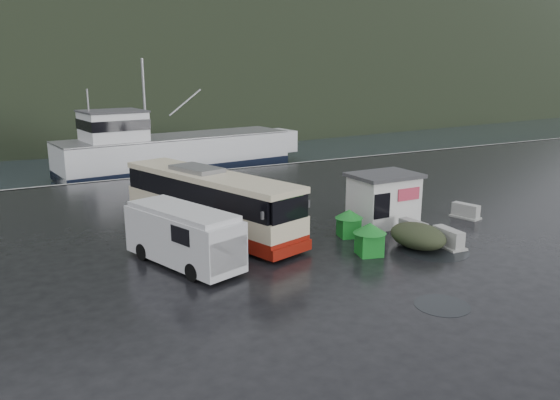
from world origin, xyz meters
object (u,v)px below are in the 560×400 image
dome_tent (417,248)px  fishing_trawler (178,156)px  coach_bus (210,232)px  jersey_barrier_a (412,237)px  jersey_barrier_c (465,218)px  ticket_kiosk (382,224)px  waste_bin_right (348,237)px  waste_bin_left (369,255)px  jersey_barrier_b (448,247)px  white_van (184,264)px

dome_tent → fishing_trawler: fishing_trawler is taller
coach_bus → jersey_barrier_a: size_ratio=7.05×
jersey_barrier_c → dome_tent: bearing=-155.6°
ticket_kiosk → dome_tent: bearing=-105.8°
coach_bus → jersey_barrier_a: bearing=-49.7°
ticket_kiosk → fishing_trawler: fishing_trawler is taller
waste_bin_right → fishing_trawler: (0.47, 28.26, 0.00)m
waste_bin_left → jersey_barrier_b: 4.00m
jersey_barrier_b → jersey_barrier_c: jersey_barrier_b is taller
dome_tent → jersey_barrier_a: 1.66m
white_van → jersey_barrier_b: size_ratio=3.43×
waste_bin_left → jersey_barrier_c: waste_bin_left is taller
dome_tent → ticket_kiosk: size_ratio=0.82×
jersey_barrier_c → fishing_trawler: bearing=104.2°
jersey_barrier_c → white_van: bearing=178.9°
jersey_barrier_b → coach_bus: bearing=140.0°
white_van → fishing_trawler: bearing=54.6°
dome_tent → jersey_barrier_a: dome_tent is taller
jersey_barrier_a → coach_bus: bearing=147.0°
coach_bus → waste_bin_left: (4.95, -6.60, 0.00)m
ticket_kiosk → waste_bin_right: bearing=-161.9°
jersey_barrier_c → fishing_trawler: (-7.22, 28.50, 0.00)m
white_van → dome_tent: bearing=-34.2°
jersey_barrier_b → fishing_trawler: (-2.67, 31.74, 0.00)m
coach_bus → waste_bin_left: bearing=-69.8°
white_van → jersey_barrier_c: white_van is taller
waste_bin_left → jersey_barrier_a: 3.68m
waste_bin_left → jersey_barrier_b: (3.91, -0.84, 0.00)m
jersey_barrier_a → fishing_trawler: bearing=94.3°
white_van → dome_tent: 10.61m
waste_bin_right → coach_bus: bearing=145.3°
jersey_barrier_b → jersey_barrier_c: (4.55, 3.24, 0.00)m
coach_bus → dome_tent: bearing=-59.1°
coach_bus → jersey_barrier_c: bearing=-34.0°
dome_tent → fishing_trawler: size_ratio=0.11×
ticket_kiosk → jersey_barrier_a: bearing=-93.3°
jersey_barrier_a → jersey_barrier_c: (4.96, 1.31, 0.00)m
jersey_barrier_a → jersey_barrier_b: (0.40, -1.94, 0.00)m
ticket_kiosk → fishing_trawler: bearing=94.7°
waste_bin_right → jersey_barrier_c: 7.70m
coach_bus → waste_bin_right: size_ratio=8.37×
waste_bin_right → white_van: bearing=179.5°
coach_bus → dome_tent: coach_bus is taller
white_van → ticket_kiosk: 11.29m
waste_bin_left → jersey_barrier_c: bearing=15.9°
waste_bin_left → jersey_barrier_a: bearing=17.4°
coach_bus → waste_bin_left: 8.25m
white_van → coach_bus: bearing=37.6°
coach_bus → fishing_trawler: fishing_trawler is taller
white_van → dome_tent: size_ratio=2.06×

